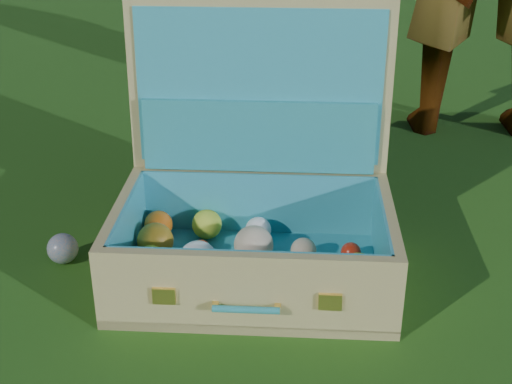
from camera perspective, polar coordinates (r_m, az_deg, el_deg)
The scene contains 3 objects.
ground at distance 1.64m, azimuth 6.54°, elevation -4.39°, with size 60.00×60.00×0.00m, color #215114.
stray_ball at distance 1.62m, azimuth -15.21°, elevation -4.39°, with size 0.07×0.07×0.07m, color teal.
suitcase at distance 1.50m, azimuth -0.32°, elevation -0.72°, with size 0.57×0.46×0.55m.
Camera 1 is at (-0.09, -1.42, 0.83)m, focal length 50.00 mm.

